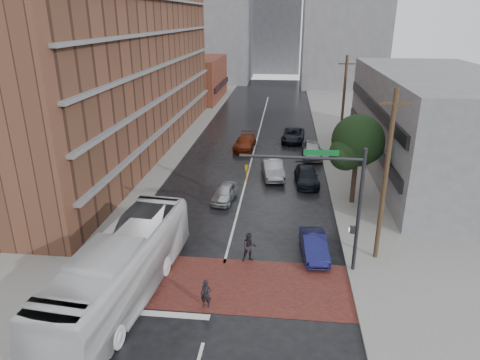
% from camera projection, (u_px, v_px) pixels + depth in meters
% --- Properties ---
extents(ground, '(160.00, 160.00, 0.00)m').
position_uv_depth(ground, '(217.00, 289.00, 22.46)').
color(ground, black).
rests_on(ground, ground).
extents(crosswalk, '(14.00, 5.00, 0.02)m').
position_uv_depth(crosswalk, '(219.00, 283.00, 22.92)').
color(crosswalk, brown).
rests_on(crosswalk, ground).
extents(sidewalk_west, '(9.00, 90.00, 0.15)m').
position_uv_depth(sidewalk_west, '(149.00, 147.00, 46.80)').
color(sidewalk_west, gray).
rests_on(sidewalk_west, ground).
extents(sidewalk_east, '(9.00, 90.00, 0.15)m').
position_uv_depth(sidewalk_east, '(364.00, 153.00, 44.49)').
color(sidewalk_east, gray).
rests_on(sidewalk_east, ground).
extents(apartment_block, '(10.00, 44.00, 28.00)m').
position_uv_depth(apartment_block, '(110.00, 10.00, 41.14)').
color(apartment_block, brown).
rests_on(apartment_block, ground).
extents(storefront_west, '(8.00, 16.00, 7.00)m').
position_uv_depth(storefront_west, '(197.00, 79.00, 72.55)').
color(storefront_west, brown).
rests_on(storefront_west, ground).
extents(building_east, '(11.00, 26.00, 9.00)m').
position_uv_depth(building_east, '(436.00, 124.00, 37.76)').
color(building_east, gray).
rests_on(building_east, ground).
extents(distant_tower_west, '(18.00, 16.00, 32.00)m').
position_uv_depth(distant_tower_west, '(208.00, 3.00, 90.56)').
color(distant_tower_west, gray).
rests_on(distant_tower_west, ground).
extents(distant_tower_center, '(12.00, 10.00, 24.00)m').
position_uv_depth(distant_tower_center, '(276.00, 23.00, 106.37)').
color(distant_tower_center, gray).
rests_on(distant_tower_center, ground).
extents(street_tree, '(4.20, 4.10, 6.90)m').
position_uv_depth(street_tree, '(358.00, 144.00, 31.08)').
color(street_tree, '#332319').
rests_on(street_tree, ground).
extents(signal_mast, '(6.50, 0.30, 7.20)m').
position_uv_depth(signal_mast, '(333.00, 192.00, 22.50)').
color(signal_mast, '#2D2D33').
rests_on(signal_mast, ground).
extents(utility_pole_near, '(1.60, 0.26, 10.00)m').
position_uv_depth(utility_pole_near, '(385.00, 177.00, 23.45)').
color(utility_pole_near, '#473321').
rests_on(utility_pole_near, ground).
extents(utility_pole_far, '(1.60, 0.26, 10.00)m').
position_uv_depth(utility_pole_far, '(343.00, 106.00, 42.02)').
color(utility_pole_far, '#473321').
rests_on(utility_pole_far, ground).
extents(transit_bus, '(4.06, 12.62, 3.45)m').
position_uv_depth(transit_bus, '(121.00, 269.00, 21.14)').
color(transit_bus, silver).
rests_on(transit_bus, ground).
extents(pedestrian_a, '(0.57, 0.39, 1.49)m').
position_uv_depth(pedestrian_a, '(206.00, 294.00, 20.83)').
color(pedestrian_a, black).
rests_on(pedestrian_a, ground).
extents(pedestrian_b, '(1.03, 0.91, 1.77)m').
position_uv_depth(pedestrian_b, '(249.00, 247.00, 24.78)').
color(pedestrian_b, black).
rests_on(pedestrian_b, ground).
extents(car_travel_a, '(1.96, 3.91, 1.28)m').
position_uv_depth(car_travel_a, '(224.00, 193.00, 33.08)').
color(car_travel_a, '#B5BABD').
rests_on(car_travel_a, ground).
extents(car_travel_b, '(2.39, 4.98, 1.57)m').
position_uv_depth(car_travel_b, '(273.00, 168.00, 37.93)').
color(car_travel_b, '#97979E').
rests_on(car_travel_b, ground).
extents(car_travel_c, '(2.39, 5.05, 1.42)m').
position_uv_depth(car_travel_c, '(245.00, 142.00, 46.08)').
color(car_travel_c, maroon).
rests_on(car_travel_c, ground).
extents(suv_travel, '(2.82, 5.34, 1.43)m').
position_uv_depth(suv_travel, '(293.00, 135.00, 48.91)').
color(suv_travel, black).
rests_on(suv_travel, ground).
extents(car_parked_near, '(1.73, 4.06, 1.30)m').
position_uv_depth(car_parked_near, '(314.00, 246.00, 25.42)').
color(car_parked_near, '#15174C').
rests_on(car_parked_near, ground).
extents(car_parked_mid, '(2.22, 4.71, 1.33)m').
position_uv_depth(car_parked_mid, '(307.00, 176.00, 36.45)').
color(car_parked_mid, black).
rests_on(car_parked_mid, ground).
extents(car_parked_far, '(2.01, 4.80, 1.62)m').
position_uv_depth(car_parked_far, '(312.00, 150.00, 43.21)').
color(car_parked_far, '#9B9EA3').
rests_on(car_parked_far, ground).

